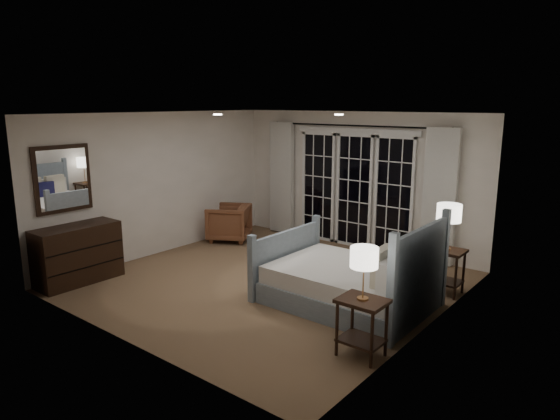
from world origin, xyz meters
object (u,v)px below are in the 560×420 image
Objects in this scene: nightstand_right at (445,264)px; bed at (351,282)px; nightstand_left at (362,319)px; lamp_left at (364,258)px; armchair at (229,223)px; dresser at (78,254)px; lamp_right at (449,213)px.

bed is at bearing -124.66° from nightstand_right.
lamp_left is (-0.00, 0.00, 0.67)m from nightstand_left.
bed is 2.70× the size of armchair.
dresser is (-3.65, -1.81, 0.12)m from bed.
lamp_right reaches higher than lamp_left.
dresser is (-4.47, -3.00, 0.01)m from nightstand_right.
nightstand_left is at bearing 31.06° from armchair.
bed reaches higher than nightstand_left.
lamp_right is 4.42m from armchair.
lamp_left reaches higher than armchair.
dresser is at bearing -146.14° from nightstand_right.
lamp_right is (0.82, 1.19, 0.85)m from bed.
lamp_right is at bearing 90.00° from nightstand_right.
armchair is 3.09m from dresser.
bed reaches higher than dresser.
nightstand_left is 1.13× the size of lamp_left.
bed is at bearing -124.66° from lamp_right.
nightstand_right is 1.14× the size of lamp_left.
nightstand_left is 0.83× the size of armchair.
nightstand_left is 0.52× the size of dresser.
armchair is at bearing 160.09° from bed.
armchair is at bearing 178.90° from lamp_right.
armchair is at bearing 87.59° from dresser.
lamp_left is 4.56m from dresser.
lamp_right reaches higher than armchair.
bed is 1.39m from nightstand_left.
nightstand_right is 0.53× the size of dresser.
armchair reaches higher than nightstand_right.
bed is 3.25× the size of lamp_right.
lamp_left is 0.88× the size of lamp_right.
nightstand_right reaches higher than nightstand_left.
dresser is at bearing -171.27° from lamp_left.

